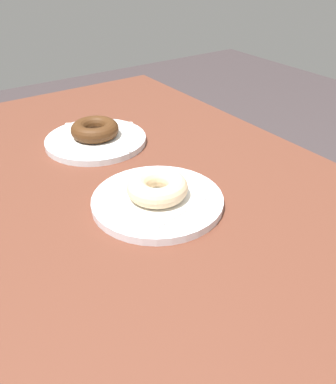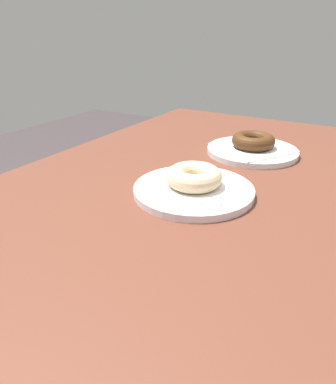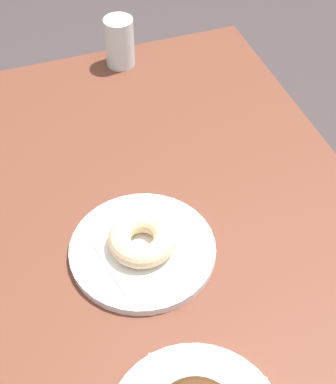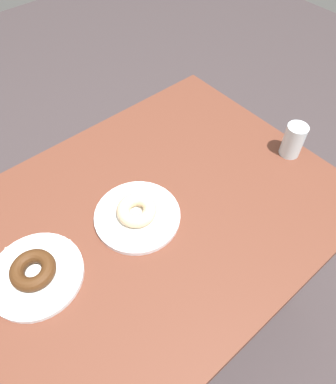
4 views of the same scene
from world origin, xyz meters
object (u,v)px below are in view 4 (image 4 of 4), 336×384
(plate_sugar_ring, at_px, (137,216))
(donut_sugar_ring, at_px, (137,210))
(donut_chocolate_ring, at_px, (33,270))
(water_glass, at_px, (293,140))
(plate_chocolate_ring, at_px, (36,275))

(plate_sugar_ring, relative_size, donut_sugar_ring, 2.17)
(donut_chocolate_ring, distance_m, water_glass, 0.79)
(donut_chocolate_ring, bearing_deg, plate_chocolate_ring, -90.00)
(plate_sugar_ring, bearing_deg, donut_chocolate_ring, 175.73)
(plate_chocolate_ring, distance_m, water_glass, 0.79)
(donut_chocolate_ring, xyz_separation_m, water_glass, (0.78, -0.13, 0.02))
(water_glass, bearing_deg, donut_sugar_ring, 167.57)
(plate_chocolate_ring, bearing_deg, plate_sugar_ring, -4.27)
(plate_chocolate_ring, relative_size, donut_sugar_ring, 2.13)
(plate_chocolate_ring, distance_m, donut_sugar_ring, 0.28)
(plate_chocolate_ring, bearing_deg, donut_sugar_ring, -4.27)
(plate_sugar_ring, xyz_separation_m, donut_sugar_ring, (0.00, 0.00, 0.03))
(plate_sugar_ring, height_order, water_glass, water_glass)
(plate_chocolate_ring, distance_m, plate_sugar_ring, 0.28)
(donut_sugar_ring, bearing_deg, plate_chocolate_ring, 175.73)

